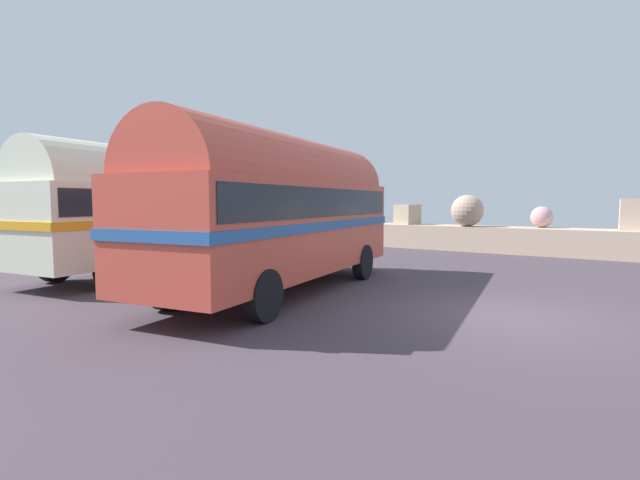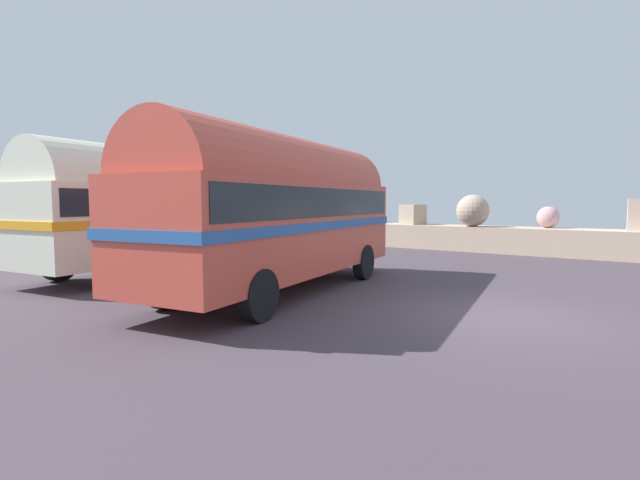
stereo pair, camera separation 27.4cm
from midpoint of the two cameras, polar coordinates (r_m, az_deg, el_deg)
name	(u,v)px [view 1 (the left image)]	position (r m, az deg, el deg)	size (l,w,h in m)	color
ground	(507,317)	(9.60, 20.87, -8.65)	(32.00, 26.00, 0.02)	#443841
breakwater	(575,238)	(21.09, 28.16, 0.23)	(31.36, 2.25, 2.48)	#C1A88F
vintage_coach	(281,207)	(11.17, -5.38, 4.02)	(3.91, 8.87, 3.70)	black
second_coach	(157,206)	(15.23, -19.56, 3.93)	(3.73, 8.85, 3.70)	black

